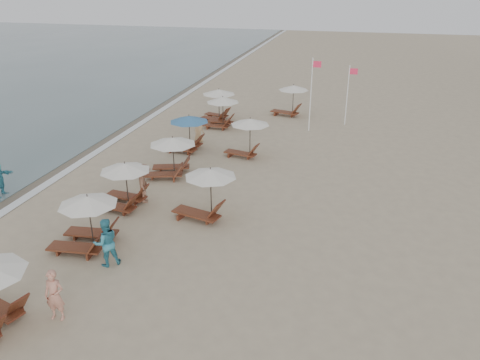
% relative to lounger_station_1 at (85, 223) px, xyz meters
% --- Properties ---
extents(ground, '(160.00, 160.00, 0.00)m').
position_rel_lounger_station_1_xyz_m(ground, '(6.01, -0.81, -1.04)').
color(ground, tan).
rests_on(ground, ground).
extents(wet_sand_band, '(3.20, 140.00, 0.01)m').
position_rel_lounger_station_1_xyz_m(wet_sand_band, '(-6.49, 9.19, -1.03)').
color(wet_sand_band, '#6B5E4C').
rests_on(wet_sand_band, ground).
extents(foam_line, '(0.50, 140.00, 0.02)m').
position_rel_lounger_station_1_xyz_m(foam_line, '(-5.19, 9.19, -1.02)').
color(foam_line, white).
rests_on(foam_line, ground).
extents(lounger_station_1, '(2.67, 2.22, 2.19)m').
position_rel_lounger_station_1_xyz_m(lounger_station_1, '(0.00, 0.00, 0.00)').
color(lounger_station_1, brown).
rests_on(lounger_station_1, ground).
extents(lounger_station_2, '(2.59, 2.23, 2.13)m').
position_rel_lounger_station_1_xyz_m(lounger_station_2, '(-0.25, 3.53, 0.03)').
color(lounger_station_2, brown).
rests_on(lounger_station_2, ground).
extents(lounger_station_3, '(2.70, 2.41, 2.09)m').
position_rel_lounger_station_1_xyz_m(lounger_station_3, '(0.43, 7.48, 0.06)').
color(lounger_station_3, brown).
rests_on(lounger_station_3, ground).
extents(lounger_station_4, '(2.59, 2.32, 2.13)m').
position_rel_lounger_station_1_xyz_m(lounger_station_4, '(-0.11, 11.41, 0.09)').
color(lounger_station_4, brown).
rests_on(lounger_station_4, ground).
extents(lounger_station_5, '(2.46, 2.25, 2.11)m').
position_rel_lounger_station_1_xyz_m(lounger_station_5, '(0.52, 16.41, 0.10)').
color(lounger_station_5, brown).
rests_on(lounger_station_5, ground).
extents(lounger_station_6, '(2.54, 2.36, 2.25)m').
position_rel_lounger_station_1_xyz_m(lounger_station_6, '(-0.23, 18.02, 0.21)').
color(lounger_station_6, brown).
rests_on(lounger_station_6, ground).
extents(inland_station_0, '(2.86, 2.24, 2.22)m').
position_rel_lounger_station_1_xyz_m(inland_station_0, '(3.64, 3.38, 0.26)').
color(inland_station_0, brown).
rests_on(inland_station_0, ground).
extents(inland_station_1, '(2.65, 2.24, 2.22)m').
position_rel_lounger_station_1_xyz_m(inland_station_1, '(3.60, 11.24, 0.38)').
color(inland_station_1, brown).
rests_on(inland_station_1, ground).
extents(inland_station_2, '(2.82, 2.24, 2.22)m').
position_rel_lounger_station_1_xyz_m(inland_station_2, '(4.62, 20.57, 0.28)').
color(inland_station_2, brown).
rests_on(inland_station_2, ground).
extents(beachgoer_near, '(0.66, 0.47, 1.70)m').
position_rel_lounger_station_1_xyz_m(beachgoer_near, '(1.36, -3.99, -0.19)').
color(beachgoer_near, tan).
rests_on(beachgoer_near, ground).
extents(beachgoer_mid_a, '(1.13, 1.11, 1.84)m').
position_rel_lounger_station_1_xyz_m(beachgoer_mid_a, '(1.39, -0.92, -0.12)').
color(beachgoer_mid_a, teal).
rests_on(beachgoer_mid_a, ground).
extents(beachgoer_mid_b, '(1.10, 1.37, 1.85)m').
position_rel_lounger_station_1_xyz_m(beachgoer_mid_b, '(0.48, 4.25, -0.11)').
color(beachgoer_mid_b, brown).
rests_on(beachgoer_mid_b, ground).
extents(beachgoer_far_b, '(0.73, 0.89, 1.56)m').
position_rel_lounger_station_1_xyz_m(beachgoer_far_b, '(0.09, 13.06, -0.26)').
color(beachgoer_far_b, tan).
rests_on(beachgoer_far_b, ground).
extents(flag_pole_near, '(0.60, 0.08, 4.84)m').
position_rel_lounger_station_1_xyz_m(flag_pole_near, '(6.57, 17.08, 1.64)').
color(flag_pole_near, silver).
rests_on(flag_pole_near, ground).
extents(flag_pole_far, '(0.60, 0.08, 4.13)m').
position_rel_lounger_station_1_xyz_m(flag_pole_far, '(8.85, 19.15, 1.26)').
color(flag_pole_far, silver).
rests_on(flag_pole_far, ground).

